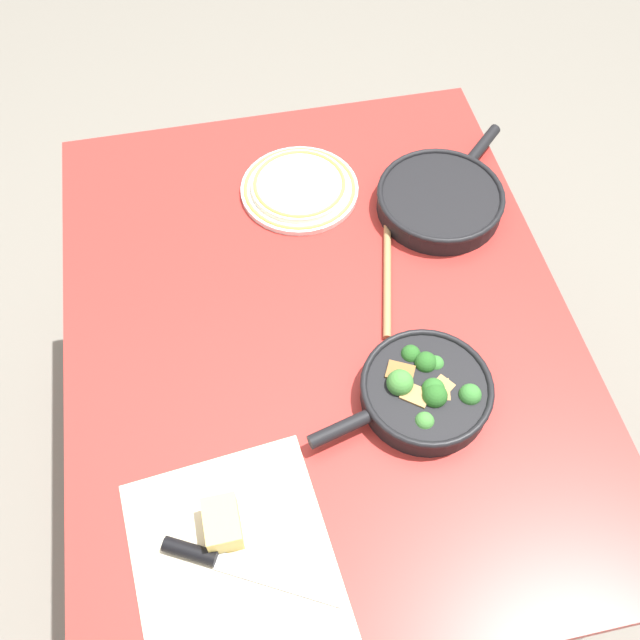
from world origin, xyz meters
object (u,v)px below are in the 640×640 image
object	(u,v)px
skillet_broccoli	(424,390)
grater_knife	(226,562)
dinner_plate_stack	(300,187)
skillet_eggs	(440,199)
wooden_spoon	(387,243)
cheese_block	(222,524)

from	to	relation	value
skillet_broccoli	grater_knife	xyz separation A→B (m)	(-0.21, 0.37, -0.02)
skillet_broccoli	grater_knife	bearing A→B (deg)	15.00
grater_knife	dinner_plate_stack	xyz separation A→B (m)	(0.74, -0.25, 0.00)
skillet_eggs	grater_knife	bearing A→B (deg)	-173.96
skillet_eggs	grater_knife	distance (m)	0.83
wooden_spoon	cheese_block	bearing A→B (deg)	156.77
skillet_eggs	cheese_block	distance (m)	0.79
wooden_spoon	grater_knife	size ratio (longest dim) A/B	1.36
grater_knife	wooden_spoon	bearing A→B (deg)	82.30
grater_knife	dinner_plate_stack	size ratio (longest dim) A/B	1.05
grater_knife	skillet_eggs	bearing A→B (deg)	77.98
cheese_block	wooden_spoon	bearing A→B (deg)	-38.01
grater_knife	dinner_plate_stack	distance (m)	0.79
skillet_broccoli	skillet_eggs	size ratio (longest dim) A/B	1.03
wooden_spoon	skillet_broccoli	bearing A→B (deg)	-169.69
skillet_broccoli	grater_knife	distance (m)	0.43
grater_knife	dinner_plate_stack	bearing A→B (deg)	98.89
skillet_broccoli	cheese_block	xyz separation A→B (m)	(-0.16, 0.37, -0.00)
dinner_plate_stack	wooden_spoon	bearing A→B (deg)	-141.59
skillet_eggs	dinner_plate_stack	bearing A→B (deg)	115.14
wooden_spoon	cheese_block	size ratio (longest dim) A/B	4.68
skillet_broccoli	dinner_plate_stack	world-z (taller)	skillet_broccoli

